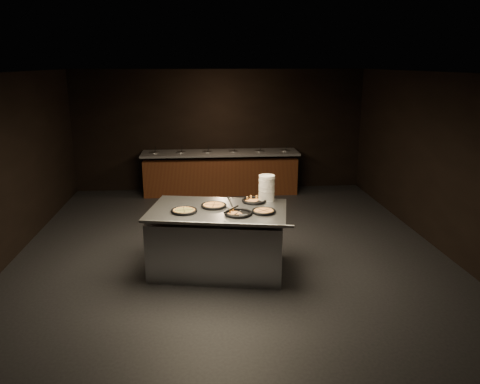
{
  "coord_description": "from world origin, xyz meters",
  "views": [
    {
      "loc": [
        -0.46,
        -7.34,
        3.05
      ],
      "look_at": [
        0.19,
        0.3,
        0.92
      ],
      "focal_mm": 35.0,
      "sensor_mm": 36.0,
      "label": 1
    }
  ],
  "objects_px": {
    "plate_stack": "(267,188)",
    "pan_cheese_whole": "(214,205)",
    "serving_counter": "(218,241)",
    "pan_veggie_whole": "(184,211)"
  },
  "relations": [
    {
      "from": "plate_stack",
      "to": "pan_cheese_whole",
      "type": "relative_size",
      "value": 1.02
    },
    {
      "from": "pan_cheese_whole",
      "to": "plate_stack",
      "type": "bearing_deg",
      "value": 17.94
    },
    {
      "from": "plate_stack",
      "to": "pan_cheese_whole",
      "type": "xyz_separation_m",
      "value": [
        -0.84,
        -0.27,
        -0.18
      ]
    },
    {
      "from": "pan_cheese_whole",
      "to": "serving_counter",
      "type": "bearing_deg",
      "value": -63.21
    },
    {
      "from": "serving_counter",
      "to": "plate_stack",
      "type": "distance_m",
      "value": 1.12
    },
    {
      "from": "pan_veggie_whole",
      "to": "pan_cheese_whole",
      "type": "distance_m",
      "value": 0.49
    },
    {
      "from": "plate_stack",
      "to": "pan_veggie_whole",
      "type": "bearing_deg",
      "value": -158.85
    },
    {
      "from": "plate_stack",
      "to": "pan_veggie_whole",
      "type": "distance_m",
      "value": 1.37
    },
    {
      "from": "plate_stack",
      "to": "pan_cheese_whole",
      "type": "distance_m",
      "value": 0.9
    },
    {
      "from": "serving_counter",
      "to": "plate_stack",
      "type": "height_order",
      "value": "plate_stack"
    }
  ]
}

